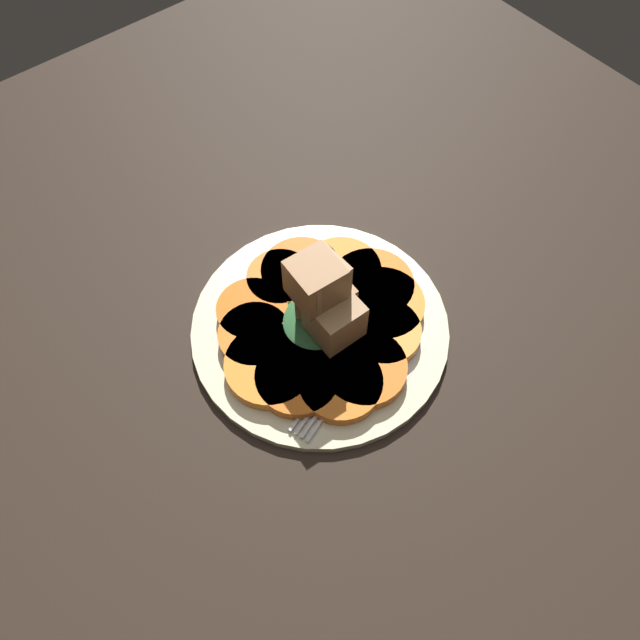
% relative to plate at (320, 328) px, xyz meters
% --- Properties ---
extents(table_slab, '(1.20, 1.20, 0.02)m').
position_rel_plate_xyz_m(table_slab, '(0.00, 0.00, -0.02)').
color(table_slab, black).
rests_on(table_slab, ground).
extents(plate, '(0.28, 0.28, 0.01)m').
position_rel_plate_xyz_m(plate, '(0.00, 0.00, 0.00)').
color(plate, beige).
rests_on(plate, table_slab).
extents(carrot_slice_0, '(0.09, 0.09, 0.01)m').
position_rel_plate_xyz_m(carrot_slice_0, '(0.07, 0.00, 0.01)').
color(carrot_slice_0, orange).
rests_on(carrot_slice_0, plate).
extents(carrot_slice_1, '(0.09, 0.09, 0.01)m').
position_rel_plate_xyz_m(carrot_slice_1, '(0.06, 0.03, 0.01)').
color(carrot_slice_1, orange).
rests_on(carrot_slice_1, plate).
extents(carrot_slice_2, '(0.09, 0.09, 0.01)m').
position_rel_plate_xyz_m(carrot_slice_2, '(0.02, 0.06, 0.01)').
color(carrot_slice_2, orange).
rests_on(carrot_slice_2, plate).
extents(carrot_slice_3, '(0.07, 0.07, 0.01)m').
position_rel_plate_xyz_m(carrot_slice_3, '(-0.00, 0.07, 0.01)').
color(carrot_slice_3, orange).
rests_on(carrot_slice_3, plate).
extents(carrot_slice_4, '(0.08, 0.08, 0.01)m').
position_rel_plate_xyz_m(carrot_slice_4, '(-0.05, 0.06, 0.01)').
color(carrot_slice_4, '#D35E11').
rests_on(carrot_slice_4, plate).
extents(carrot_slice_5, '(0.08, 0.08, 0.01)m').
position_rel_plate_xyz_m(carrot_slice_5, '(-0.06, 0.03, 0.01)').
color(carrot_slice_5, orange).
rests_on(carrot_slice_5, plate).
extents(carrot_slice_6, '(0.09, 0.09, 0.01)m').
position_rel_plate_xyz_m(carrot_slice_6, '(-0.07, -0.01, 0.01)').
color(carrot_slice_6, orange).
rests_on(carrot_slice_6, plate).
extents(carrot_slice_7, '(0.09, 0.09, 0.01)m').
position_rel_plate_xyz_m(carrot_slice_7, '(-0.06, -0.04, 0.01)').
color(carrot_slice_7, orange).
rests_on(carrot_slice_7, plate).
extents(carrot_slice_8, '(0.09, 0.09, 0.01)m').
position_rel_plate_xyz_m(carrot_slice_8, '(-0.03, -0.07, 0.01)').
color(carrot_slice_8, orange).
rests_on(carrot_slice_8, plate).
extents(carrot_slice_9, '(0.09, 0.09, 0.01)m').
position_rel_plate_xyz_m(carrot_slice_9, '(0.00, -0.07, 0.01)').
color(carrot_slice_9, orange).
rests_on(carrot_slice_9, plate).
extents(carrot_slice_10, '(0.08, 0.08, 0.01)m').
position_rel_plate_xyz_m(carrot_slice_10, '(0.04, -0.05, 0.01)').
color(carrot_slice_10, orange).
rests_on(carrot_slice_10, plate).
extents(carrot_slice_11, '(0.09, 0.09, 0.01)m').
position_rel_plate_xyz_m(carrot_slice_11, '(0.06, -0.03, 0.01)').
color(carrot_slice_11, orange).
rests_on(carrot_slice_11, plate).
extents(center_pile, '(0.09, 0.09, 0.11)m').
position_rel_plate_xyz_m(center_pile, '(0.00, -0.00, 0.05)').
color(center_pile, '#2D6033').
rests_on(center_pile, plate).
extents(fork, '(0.18, 0.08, 0.00)m').
position_rel_plate_xyz_m(fork, '(-0.01, -0.06, 0.01)').
color(fork, silver).
rests_on(fork, plate).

